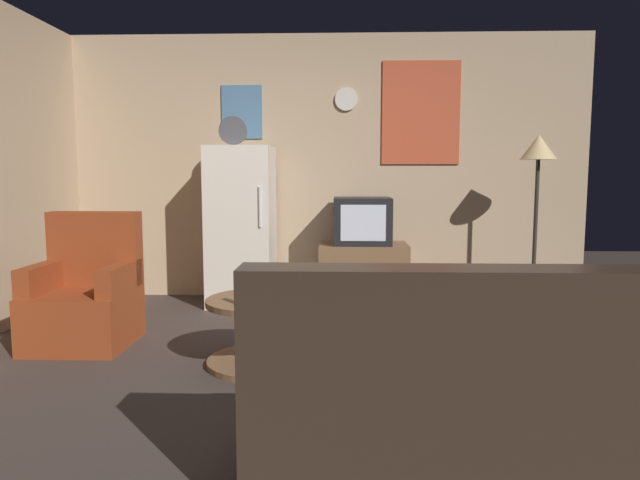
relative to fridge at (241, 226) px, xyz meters
name	(u,v)px	position (x,y,z in m)	size (l,w,h in m)	color
ground_plane	(313,378)	(0.78, -2.03, -0.75)	(12.00, 12.00, 0.00)	#3D332D
wall_with_art	(325,167)	(0.78, 0.42, 0.56)	(5.20, 0.12, 2.61)	tan
fridge	(241,226)	(0.00, 0.00, 0.00)	(0.60, 0.62, 1.77)	silver
tv_stand	(363,274)	(1.16, 0.05, -0.46)	(0.84, 0.53, 0.58)	brown
crt_tv	(362,221)	(1.15, 0.05, 0.05)	(0.54, 0.51, 0.44)	black
standing_lamp	(538,161)	(2.70, -0.19, 0.60)	(0.32, 0.32, 1.59)	#332D28
coffee_table	(262,332)	(0.43, -1.78, -0.53)	(0.72, 0.72, 0.44)	brown
wine_glass	(242,293)	(0.34, -1.98, -0.24)	(0.05, 0.05, 0.15)	silver
mug_ceramic_white	(269,294)	(0.49, -1.87, -0.27)	(0.08, 0.08, 0.09)	silver
remote_control	(267,296)	(0.46, -1.75, -0.30)	(0.15, 0.04, 0.02)	black
armchair	(86,298)	(-0.92, -1.34, -0.42)	(0.68, 0.68, 0.96)	maroon
couch	(463,409)	(1.43, -3.21, -0.44)	(1.70, 0.80, 0.92)	#38281E
book_stack	(436,300)	(1.85, -0.02, -0.70)	(0.20, 0.18, 0.11)	#C280C4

